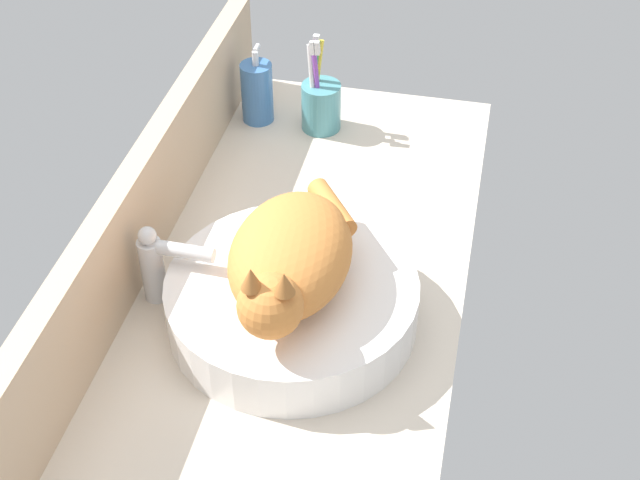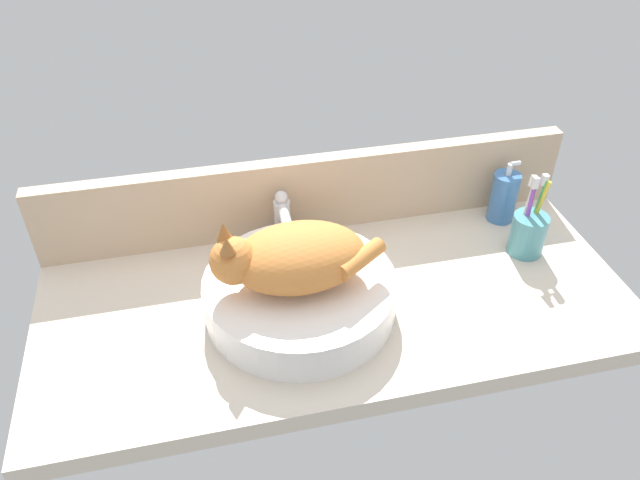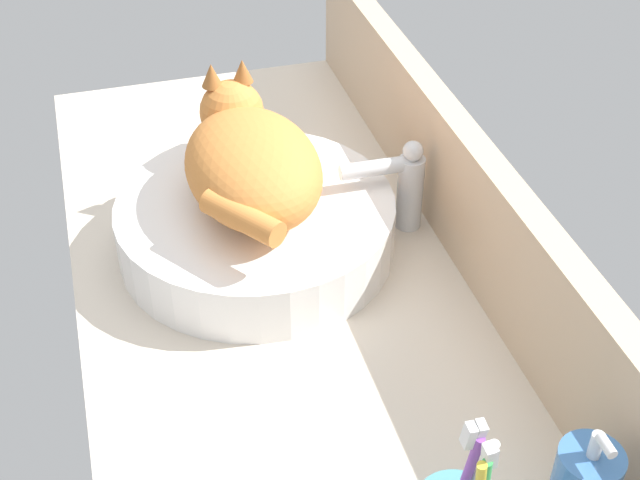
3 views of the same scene
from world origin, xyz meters
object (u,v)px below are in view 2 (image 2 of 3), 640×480
object	(u,v)px
soap_dispenser	(504,197)
toothbrush_cup	(528,232)
sink_basin	(300,295)
faucet	(283,219)
cat	(292,257)

from	to	relation	value
soap_dispenser	toothbrush_cup	xyz separation A→B (cm)	(-0.20, -12.45, -0.81)
sink_basin	faucet	size ratio (longest dim) A/B	2.71
faucet	soap_dispenser	xyz separation A→B (cm)	(51.01, -1.00, -1.24)
faucet	soap_dispenser	world-z (taller)	soap_dispenser
cat	soap_dispenser	xyz separation A→B (cm)	(52.84, 19.48, -7.39)
sink_basin	soap_dispenser	size ratio (longest dim) A/B	2.43
faucet	toothbrush_cup	world-z (taller)	toothbrush_cup
sink_basin	cat	xyz separation A→B (cm)	(-1.36, -0.10, 9.61)
soap_dispenser	toothbrush_cup	size ratio (longest dim) A/B	0.81
soap_dispenser	toothbrush_cup	world-z (taller)	toothbrush_cup
sink_basin	faucet	distance (cm)	20.67
sink_basin	soap_dispenser	xyz separation A→B (cm)	(51.48, 19.37, 2.21)
faucet	cat	bearing A→B (deg)	-95.13
sink_basin	toothbrush_cup	xyz separation A→B (cm)	(51.28, 6.92, 1.40)
toothbrush_cup	faucet	bearing A→B (deg)	165.17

